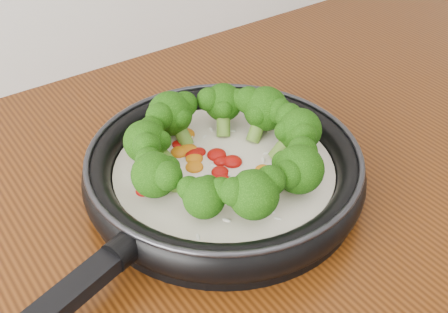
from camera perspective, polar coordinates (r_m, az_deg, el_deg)
skillet at (r=0.69m, az=-0.09°, el=-1.00°), size 0.54×0.41×0.09m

